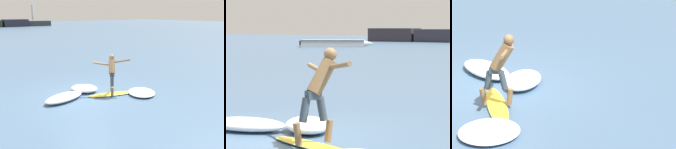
% 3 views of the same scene
% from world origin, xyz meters
% --- Properties ---
extents(ground_plane, '(200.00, 200.00, 0.00)m').
position_xyz_m(ground_plane, '(0.00, 0.00, 0.00)').
color(ground_plane, '#446180').
extents(surfboard, '(2.43, 1.08, 0.21)m').
position_xyz_m(surfboard, '(1.09, -0.43, 0.04)').
color(surfboard, yellow).
rests_on(surfboard, ground).
extents(surfer, '(1.50, 1.14, 1.78)m').
position_xyz_m(surfer, '(1.13, -0.29, 1.14)').
color(surfer, brown).
rests_on(surfer, surfboard).
extents(fishing_boat_near_jetty, '(7.46, 5.00, 0.75)m').
position_xyz_m(fishing_boat_near_jetty, '(-22.27, 39.96, 0.41)').
color(fishing_boat_near_jetty, '#A8AEAF').
rests_on(fishing_boat_near_jetty, ground).
extents(wave_foam_at_tail, '(1.94, 1.21, 0.28)m').
position_xyz_m(wave_foam_at_tail, '(-1.06, 0.19, 0.14)').
color(wave_foam_at_tail, white).
rests_on(wave_foam_at_tail, ground).
extents(wave_foam_at_nose, '(1.56, 1.58, 0.32)m').
position_xyz_m(wave_foam_at_nose, '(0.18, 0.71, 0.16)').
color(wave_foam_at_nose, white).
rests_on(wave_foam_at_nose, ground).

